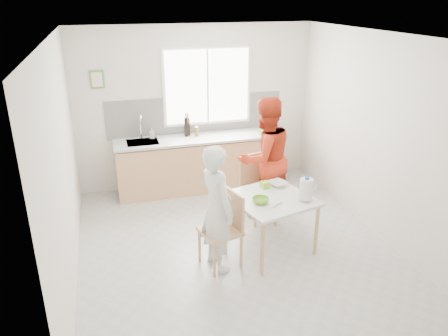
# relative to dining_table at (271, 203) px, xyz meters

# --- Properties ---
(ground) EXTENTS (4.50, 4.50, 0.00)m
(ground) POSITION_rel_dining_table_xyz_m (-0.43, 0.17, -0.66)
(ground) COLOR #B7B7B2
(ground) RESTS_ON ground
(room_shell) EXTENTS (4.50, 4.50, 4.50)m
(room_shell) POSITION_rel_dining_table_xyz_m (-0.43, 0.17, 0.99)
(room_shell) COLOR silver
(room_shell) RESTS_ON ground
(window) EXTENTS (1.50, 0.06, 1.30)m
(window) POSITION_rel_dining_table_xyz_m (-0.23, 2.40, 1.04)
(window) COLOR white
(window) RESTS_ON room_shell
(backsplash) EXTENTS (3.00, 0.02, 0.65)m
(backsplash) POSITION_rel_dining_table_xyz_m (-0.43, 2.41, 0.57)
(backsplash) COLOR white
(backsplash) RESTS_ON room_shell
(picture_frame) EXTENTS (0.22, 0.03, 0.28)m
(picture_frame) POSITION_rel_dining_table_xyz_m (-1.98, 2.40, 1.24)
(picture_frame) COLOR #50893E
(picture_frame) RESTS_ON room_shell
(kitchen_counter) EXTENTS (2.84, 0.64, 1.37)m
(kitchen_counter) POSITION_rel_dining_table_xyz_m (-0.43, 2.12, -0.24)
(kitchen_counter) COLOR tan
(kitchen_counter) RESTS_ON ground
(dining_table) EXTENTS (1.17, 1.17, 0.73)m
(dining_table) POSITION_rel_dining_table_xyz_m (0.00, 0.00, 0.00)
(dining_table) COLOR white
(dining_table) RESTS_ON ground
(chair_left) EXTENTS (0.54, 0.54, 0.95)m
(chair_left) POSITION_rel_dining_table_xyz_m (-0.66, -0.17, -0.14)
(chair_left) COLOR tan
(chair_left) RESTS_ON ground
(chair_far) EXTENTS (0.54, 0.54, 0.96)m
(chair_far) POSITION_rel_dining_table_xyz_m (0.13, 0.89, -0.13)
(chair_far) COLOR tan
(chair_far) RESTS_ON ground
(person_white) EXTENTS (0.51, 0.65, 1.57)m
(person_white) POSITION_rel_dining_table_xyz_m (-0.77, -0.20, 0.13)
(person_white) COLOR white
(person_white) RESTS_ON ground
(person_red) EXTENTS (1.03, 0.89, 1.81)m
(person_red) POSITION_rel_dining_table_xyz_m (0.25, 0.91, 0.25)
(person_red) COLOR red
(person_red) RESTS_ON ground
(bowl_green) EXTENTS (0.25, 0.25, 0.06)m
(bowl_green) POSITION_rel_dining_table_xyz_m (-0.18, -0.10, 0.11)
(bowl_green) COLOR #70B329
(bowl_green) RESTS_ON dining_table
(bowl_white) EXTENTS (0.28, 0.28, 0.06)m
(bowl_white) POSITION_rel_dining_table_xyz_m (0.23, 0.32, 0.10)
(bowl_white) COLOR silver
(bowl_white) RESTS_ON dining_table
(milk_jug) EXTENTS (0.23, 0.17, 0.29)m
(milk_jug) POSITION_rel_dining_table_xyz_m (0.39, -0.19, 0.23)
(milk_jug) COLOR white
(milk_jug) RESTS_ON dining_table
(green_box) EXTENTS (0.12, 0.12, 0.09)m
(green_box) POSITION_rel_dining_table_xyz_m (0.02, 0.30, 0.12)
(green_box) COLOR #92C52D
(green_box) RESTS_ON dining_table
(spoon) EXTENTS (0.14, 0.10, 0.01)m
(spoon) POSITION_rel_dining_table_xyz_m (-0.02, -0.23, 0.09)
(spoon) COLOR #A5A5AA
(spoon) RESTS_ON dining_table
(cutting_board) EXTENTS (0.39, 0.32, 0.01)m
(cutting_board) POSITION_rel_dining_table_xyz_m (0.75, 2.08, 0.27)
(cutting_board) COLOR #87C42D
(cutting_board) RESTS_ON kitchen_counter
(wine_bottle_a) EXTENTS (0.07, 0.07, 0.32)m
(wine_bottle_a) POSITION_rel_dining_table_xyz_m (-0.64, 2.23, 0.42)
(wine_bottle_a) COLOR black
(wine_bottle_a) RESTS_ON kitchen_counter
(wine_bottle_b) EXTENTS (0.07, 0.07, 0.30)m
(wine_bottle_b) POSITION_rel_dining_table_xyz_m (-0.60, 2.28, 0.41)
(wine_bottle_b) COLOR black
(wine_bottle_b) RESTS_ON kitchen_counter
(jar_amber) EXTENTS (0.06, 0.06, 0.16)m
(jar_amber) POSITION_rel_dining_table_xyz_m (-0.47, 2.19, 0.34)
(jar_amber) COLOR olive
(jar_amber) RESTS_ON kitchen_counter
(soap_bottle) EXTENTS (0.09, 0.09, 0.17)m
(soap_bottle) POSITION_rel_dining_table_xyz_m (-1.21, 2.28, 0.35)
(soap_bottle) COLOR #999999
(soap_bottle) RESTS_ON kitchen_counter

